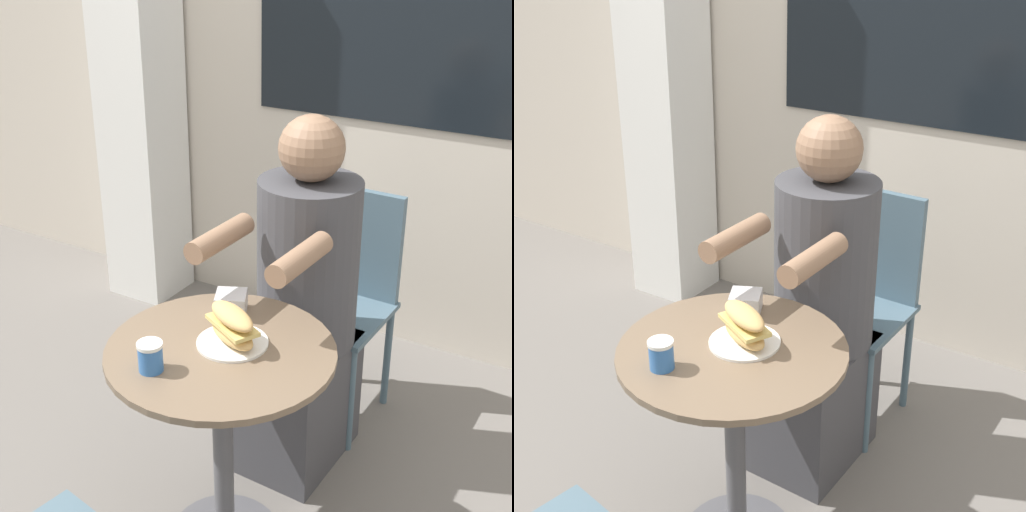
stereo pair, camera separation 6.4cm
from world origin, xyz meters
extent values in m
cube|color=beige|center=(0.00, 1.45, 1.40)|extent=(8.00, 0.08, 2.80)
cube|color=silver|center=(-1.26, 1.24, 1.20)|extent=(0.31, 0.31, 2.40)
cylinder|color=brown|center=(0.00, 0.00, 0.69)|extent=(0.63, 0.63, 0.02)
cylinder|color=#515156|center=(0.00, 0.00, 0.35)|extent=(0.06, 0.06, 0.66)
cube|color=slate|center=(-0.01, 0.75, 0.44)|extent=(0.39, 0.39, 0.02)
cube|color=slate|center=(0.00, 0.93, 0.66)|extent=(0.35, 0.04, 0.42)
cylinder|color=slate|center=(0.15, 0.58, 0.21)|extent=(0.03, 0.03, 0.43)
cylinder|color=slate|center=(-0.18, 0.59, 0.21)|extent=(0.03, 0.03, 0.43)
cylinder|color=slate|center=(0.16, 0.91, 0.21)|extent=(0.03, 0.03, 0.43)
cylinder|color=slate|center=(-0.17, 0.92, 0.21)|extent=(0.03, 0.03, 0.43)
cube|color=#424247|center=(-0.01, 0.47, 0.23)|extent=(0.33, 0.43, 0.45)
cylinder|color=#424247|center=(-0.01, 0.53, 0.73)|extent=(0.34, 0.34, 0.57)
sphere|color=#8E6B51|center=(-0.01, 0.53, 1.12)|extent=(0.21, 0.21, 0.21)
cylinder|color=#8E6B51|center=(0.12, 0.23, 0.90)|extent=(0.08, 0.27, 0.07)
cylinder|color=#8E6B51|center=(-0.15, 0.24, 0.90)|extent=(0.08, 0.27, 0.07)
cylinder|color=white|center=(0.02, 0.03, 0.70)|extent=(0.20, 0.20, 0.01)
ellipsoid|color=tan|center=(0.02, 0.03, 0.73)|extent=(0.19, 0.15, 0.04)
cube|color=#D6BC66|center=(0.02, 0.03, 0.76)|extent=(0.18, 0.14, 0.01)
ellipsoid|color=tan|center=(0.02, 0.03, 0.79)|extent=(0.19, 0.15, 0.04)
cylinder|color=#336BB7|center=(-0.10, -0.18, 0.74)|extent=(0.06, 0.06, 0.07)
cylinder|color=white|center=(-0.10, -0.18, 0.78)|extent=(0.07, 0.07, 0.01)
cube|color=silver|center=(-0.08, 0.18, 0.73)|extent=(0.12, 0.12, 0.06)
camera|label=1|loc=(0.92, -1.36, 1.74)|focal=50.00mm
camera|label=2|loc=(0.98, -1.32, 1.74)|focal=50.00mm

